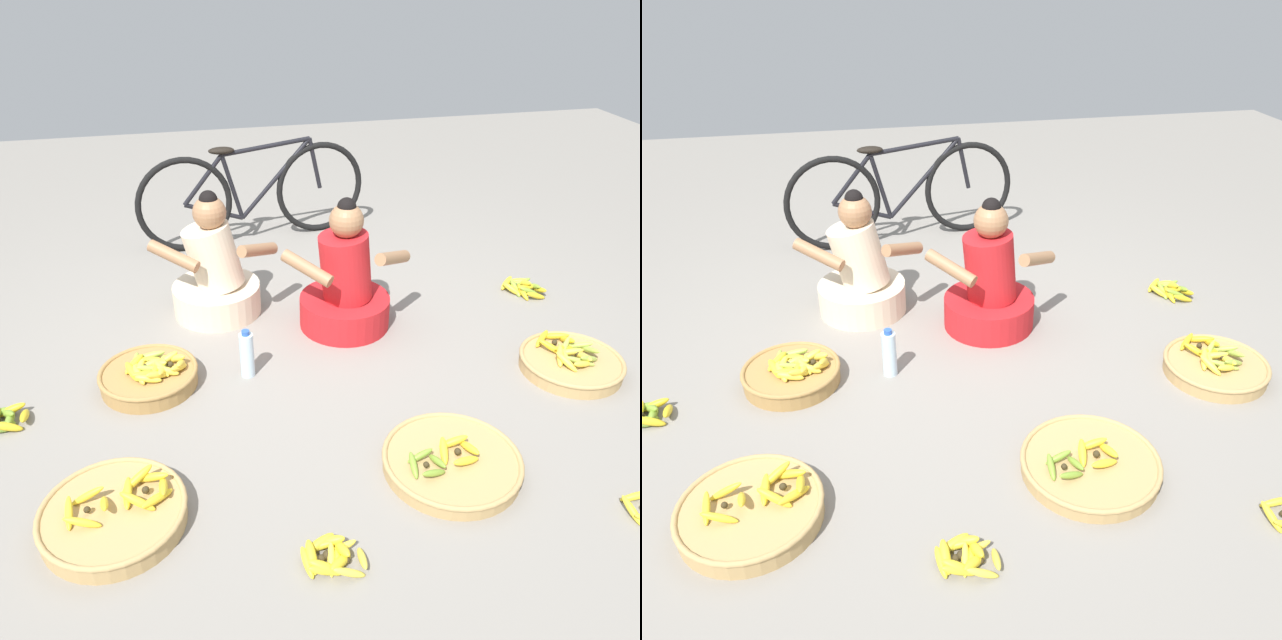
% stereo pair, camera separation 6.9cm
% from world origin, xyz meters
% --- Properties ---
extents(ground_plane, '(10.00, 10.00, 0.00)m').
position_xyz_m(ground_plane, '(0.00, 0.00, 0.00)').
color(ground_plane, gray).
extents(vendor_woman_front, '(0.76, 0.52, 0.78)m').
position_xyz_m(vendor_woman_front, '(0.26, 0.30, 0.25)').
color(vendor_woman_front, red).
rests_on(vendor_woman_front, ground).
extents(vendor_woman_behind, '(0.75, 0.52, 0.76)m').
position_xyz_m(vendor_woman_behind, '(-0.45, 0.61, 0.24)').
color(vendor_woman_behind, beige).
rests_on(vendor_woman_behind, ground).
extents(bicycle_leaning, '(1.69, 0.30, 0.73)m').
position_xyz_m(bicycle_leaning, '(-0.07, 1.64, 0.36)').
color(bicycle_leaning, black).
rests_on(bicycle_leaning, ground).
extents(banana_basket_front_right, '(0.49, 0.49, 0.16)m').
position_xyz_m(banana_basket_front_right, '(-0.85, -0.07, 0.06)').
color(banana_basket_front_right, '#A87F47').
rests_on(banana_basket_front_right, ground).
extents(banana_basket_front_left, '(0.53, 0.53, 0.15)m').
position_xyz_m(banana_basket_front_left, '(1.29, -0.41, 0.05)').
color(banana_basket_front_left, tan).
rests_on(banana_basket_front_left, ground).
extents(banana_basket_mid_right, '(0.57, 0.57, 0.16)m').
position_xyz_m(banana_basket_mid_right, '(-0.98, -0.96, 0.05)').
color(banana_basket_mid_right, tan).
rests_on(banana_basket_mid_right, ground).
extents(banana_basket_near_bicycle, '(0.59, 0.59, 0.13)m').
position_xyz_m(banana_basket_near_bicycle, '(0.40, -0.96, 0.04)').
color(banana_basket_near_bicycle, tan).
rests_on(banana_basket_near_bicycle, ground).
extents(loose_bananas_back_right, '(0.24, 0.21, 0.09)m').
position_xyz_m(loose_bananas_back_right, '(-0.21, -1.31, 0.03)').
color(loose_bananas_back_right, yellow).
rests_on(loose_bananas_back_right, ground).
extents(loose_bananas_near_vendor, '(0.25, 0.28, 0.09)m').
position_xyz_m(loose_bananas_near_vendor, '(1.48, 0.44, 0.03)').
color(loose_bananas_near_vendor, '#8CAD38').
rests_on(loose_bananas_near_vendor, ground).
extents(water_bottle, '(0.07, 0.07, 0.27)m').
position_xyz_m(water_bottle, '(-0.36, -0.09, 0.13)').
color(water_bottle, silver).
rests_on(water_bottle, ground).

